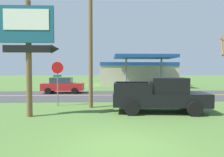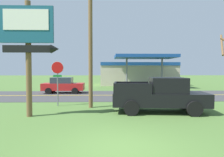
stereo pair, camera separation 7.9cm
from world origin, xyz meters
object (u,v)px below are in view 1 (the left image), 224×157
at_px(utility_pole, 91,37).
at_px(pickup_black_parked_on_lawn, 161,95).
at_px(motel_sign, 29,38).
at_px(stop_sign, 57,75).
at_px(gas_station, 137,73).
at_px(car_red_near_lane, 63,85).

height_order(utility_pole, pickup_black_parked_on_lawn, utility_pole).
bearing_deg(utility_pole, motel_sign, -138.87).
bearing_deg(pickup_black_parked_on_lawn, stop_sign, 160.67).
height_order(utility_pole, gas_station, utility_pole).
bearing_deg(gas_station, motel_sign, -111.92).
distance_m(stop_sign, gas_station, 21.12).
bearing_deg(utility_pole, pickup_black_parked_on_lawn, -20.92).
height_order(motel_sign, pickup_black_parked_on_lawn, motel_sign).
distance_m(utility_pole, pickup_black_parked_on_lawn, 5.59).
relative_size(motel_sign, gas_station, 0.49).
relative_size(motel_sign, stop_sign, 1.99).
bearing_deg(motel_sign, gas_station, 68.08).
distance_m(utility_pole, gas_station, 21.11).
bearing_deg(pickup_black_parked_on_lawn, utility_pole, 159.08).
bearing_deg(motel_sign, car_red_near_lane, 93.01).
xyz_separation_m(motel_sign, gas_station, (9.07, 22.55, -2.03)).
distance_m(motel_sign, stop_sign, 3.79).
height_order(stop_sign, utility_pole, utility_pole).
distance_m(stop_sign, car_red_near_lane, 7.74).
height_order(gas_station, car_red_near_lane, gas_station).
relative_size(stop_sign, car_red_near_lane, 0.70).
bearing_deg(gas_station, pickup_black_parked_on_lawn, -95.62).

